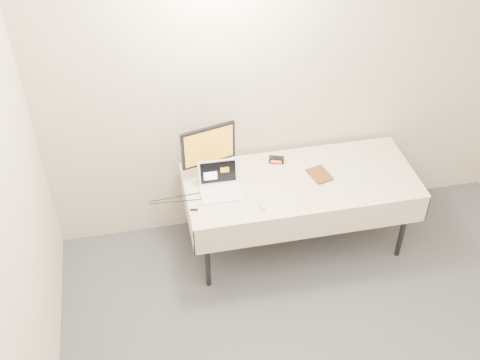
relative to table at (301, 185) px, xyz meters
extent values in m
cube|color=beige|center=(0.00, 0.45, 0.67)|extent=(4.00, 0.10, 2.70)
cylinder|color=black|center=(-0.82, -0.30, -0.33)|extent=(0.04, 0.04, 0.69)
cylinder|color=black|center=(0.82, -0.30, -0.33)|extent=(0.04, 0.04, 0.69)
cylinder|color=black|center=(-0.82, 0.29, -0.33)|extent=(0.04, 0.04, 0.69)
cylinder|color=black|center=(0.82, 0.29, -0.33)|extent=(0.04, 0.04, 0.69)
cube|color=gray|center=(0.00, 0.00, 0.03)|extent=(1.80, 0.75, 0.04)
cube|color=beige|center=(0.00, 0.00, 0.06)|extent=(1.86, 0.81, 0.01)
cube|color=beige|center=(0.00, -0.40, -0.07)|extent=(1.86, 0.01, 0.25)
cube|color=beige|center=(0.00, 0.40, -0.07)|extent=(1.86, 0.01, 0.25)
cube|color=beige|center=(-0.93, 0.00, -0.07)|extent=(0.01, 0.81, 0.25)
cube|color=beige|center=(0.93, 0.00, -0.07)|extent=(0.01, 0.81, 0.25)
cube|color=white|center=(-0.66, -0.05, 0.07)|extent=(0.32, 0.23, 0.02)
cube|color=white|center=(-0.66, 0.09, 0.18)|extent=(0.32, 0.06, 0.20)
cube|color=black|center=(-0.66, 0.09, 0.18)|extent=(0.28, 0.05, 0.17)
cylinder|color=black|center=(-0.71, 0.21, 0.07)|extent=(0.19, 0.19, 0.01)
cube|color=black|center=(-0.71, 0.21, 0.13)|extent=(0.04, 0.03, 0.11)
cube|color=black|center=(-0.71, 0.21, 0.35)|extent=(0.44, 0.13, 0.33)
cube|color=orange|center=(-0.71, 0.21, 0.35)|extent=(0.39, 0.10, 0.29)
imported|color=#92501A|center=(0.09, 0.00, 0.16)|extent=(0.15, 0.05, 0.20)
cube|color=black|center=(-0.14, 0.25, 0.09)|extent=(0.13, 0.09, 0.05)
cube|color=#FF3C0C|center=(-0.15, 0.23, 0.09)|extent=(0.08, 0.03, 0.02)
ellipsoid|color=#B4B4B7|center=(-0.38, -0.25, 0.07)|extent=(0.06, 0.10, 0.02)
cube|color=#B8E6B7|center=(0.41, -0.04, 0.06)|extent=(0.12, 0.27, 0.00)
cube|color=black|center=(-0.89, -0.19, 0.07)|extent=(0.06, 0.03, 0.01)
camera|label=1|loc=(-1.22, -3.51, 3.13)|focal=45.00mm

